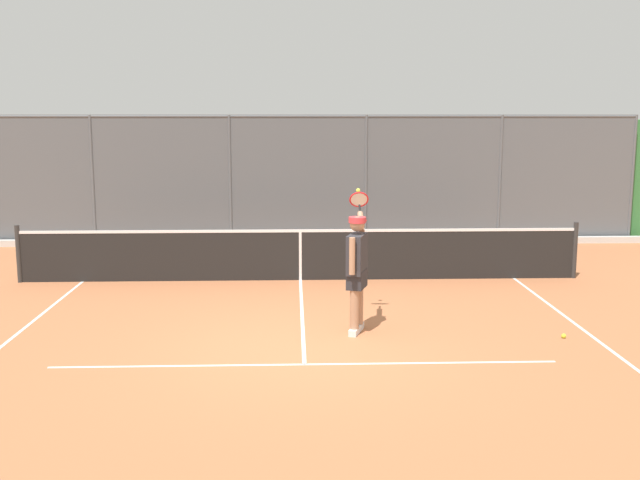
{
  "coord_description": "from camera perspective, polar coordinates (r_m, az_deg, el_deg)",
  "views": [
    {
      "loc": [
        0.13,
        9.68,
        3.08
      ],
      "look_at": [
        -0.31,
        -2.39,
        1.05
      ],
      "focal_mm": 42.22,
      "sensor_mm": 36.0,
      "label": 1
    }
  ],
  "objects": [
    {
      "name": "ground_plane",
      "position": [
        10.16,
        -1.25,
        -8.11
      ],
      "size": [
        60.0,
        60.0,
        0.0
      ],
      "primitive_type": "plane",
      "color": "#B76B42"
    },
    {
      "name": "court_line_markings",
      "position": [
        9.16,
        -1.15,
        -10.1
      ],
      "size": [
        8.16,
        8.82,
        0.01
      ],
      "color": "white",
      "rests_on": "ground"
    },
    {
      "name": "fence_backdrop",
      "position": [
        18.57,
        -1.66,
        4.53
      ],
      "size": [
        19.15,
        1.37,
        3.06
      ],
      "color": "#565B60",
      "rests_on": "ground"
    },
    {
      "name": "tennis_net",
      "position": [
        14.04,
        -1.5,
        -1.08
      ],
      "size": [
        10.48,
        0.09,
        1.07
      ],
      "color": "#2D2D2D",
      "rests_on": "ground"
    },
    {
      "name": "tennis_player",
      "position": [
        10.62,
        2.82,
        -1.89
      ],
      "size": [
        0.42,
        1.4,
        1.96
      ],
      "rotation": [
        0.0,
        0.0,
        -1.89
      ],
      "color": "silver",
      "rests_on": "ground"
    },
    {
      "name": "tennis_ball_by_sideline",
      "position": [
        11.06,
        17.99,
        -6.93
      ],
      "size": [
        0.07,
        0.07,
        0.07
      ],
      "primitive_type": "sphere",
      "color": "#CCDB33",
      "rests_on": "ground"
    }
  ]
}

